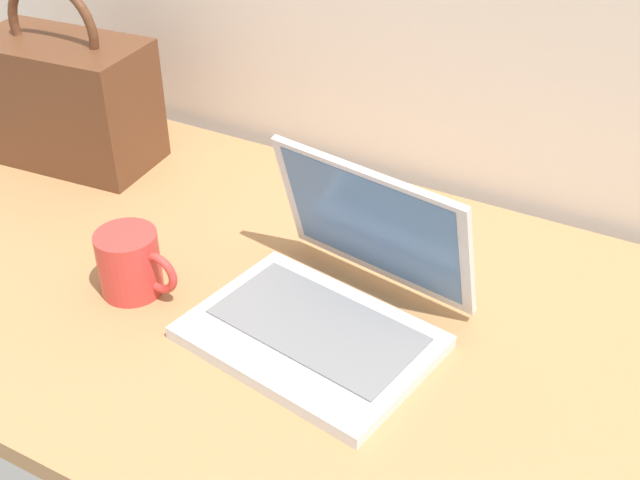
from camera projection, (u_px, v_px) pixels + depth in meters
name	position (u px, v px, depth m)	size (l,w,h in m)	color
desk	(308.00, 316.00, 1.12)	(1.60, 0.76, 0.03)	#A87A4C
laptop	(332.00, 297.00, 1.06)	(0.35, 0.33, 0.21)	silver
coffee_mug	(131.00, 263.00, 1.12)	(0.13, 0.09, 0.09)	red
handbag	(66.00, 98.00, 1.41)	(0.31, 0.19, 0.33)	#59331E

